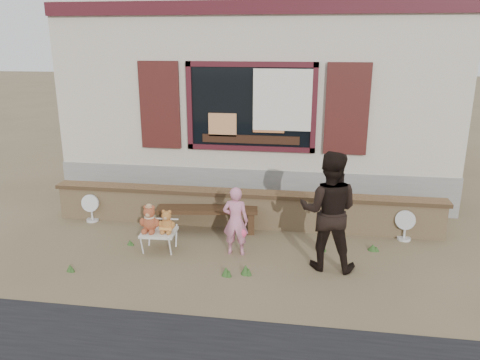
% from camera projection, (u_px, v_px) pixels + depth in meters
% --- Properties ---
extents(ground, '(80.00, 80.00, 0.00)m').
position_uv_depth(ground, '(234.00, 249.00, 7.67)').
color(ground, brown).
rests_on(ground, ground).
extents(shopfront, '(8.04, 5.13, 4.00)m').
position_uv_depth(shopfront, '(264.00, 95.00, 11.34)').
color(shopfront, '#A69C86').
rests_on(shopfront, ground).
extents(brick_wall, '(7.10, 0.36, 0.67)m').
position_uv_depth(brick_wall, '(243.00, 208.00, 8.52)').
color(brick_wall, tan).
rests_on(brick_wall, ground).
extents(bench, '(1.80, 0.61, 0.45)m').
position_uv_depth(bench, '(208.00, 214.00, 8.26)').
color(bench, '#352212').
rests_on(bench, ground).
extents(folding_chair, '(0.56, 0.50, 0.33)m').
position_uv_depth(folding_chair, '(159.00, 233.00, 7.53)').
color(folding_chair, beige).
rests_on(folding_chair, ground).
extents(teddy_bear_left, '(0.34, 0.30, 0.44)m').
position_uv_depth(teddy_bear_left, '(150.00, 218.00, 7.48)').
color(teddy_bear_left, brown).
rests_on(teddy_bear_left, folding_chair).
extents(teddy_bear_right, '(0.29, 0.25, 0.38)m').
position_uv_depth(teddy_bear_right, '(167.00, 221.00, 7.46)').
color(teddy_bear_right, '#955D29').
rests_on(teddy_bear_right, folding_chair).
extents(child, '(0.41, 0.27, 1.12)m').
position_uv_depth(child, '(236.00, 221.00, 7.34)').
color(child, pink).
rests_on(child, ground).
extents(adult, '(0.94, 0.77, 1.79)m').
position_uv_depth(adult, '(329.00, 211.00, 6.81)').
color(adult, black).
rests_on(adult, ground).
extents(fan_left, '(0.33, 0.22, 0.53)m').
position_uv_depth(fan_left, '(91.00, 208.00, 8.76)').
color(fan_left, silver).
rests_on(fan_left, ground).
extents(fan_right, '(0.35, 0.23, 0.54)m').
position_uv_depth(fan_right, '(405.00, 225.00, 7.94)').
color(fan_right, silver).
rests_on(fan_right, ground).
extents(grass_tufts, '(4.66, 1.56, 0.15)m').
position_uv_depth(grass_tufts, '(262.00, 258.00, 7.20)').
color(grass_tufts, '#2F5321').
rests_on(grass_tufts, ground).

